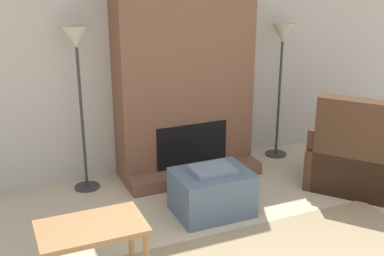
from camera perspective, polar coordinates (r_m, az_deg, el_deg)
wall_back at (r=5.46m, az=-1.94°, el=8.58°), size 7.47×0.06×2.60m
fireplace at (r=5.24m, az=-0.89°, el=7.68°), size 1.51×0.68×2.60m
ottoman at (r=4.61m, az=2.39°, el=-7.54°), size 0.71×0.55×0.47m
armchair at (r=5.36m, az=18.82°, el=-3.55°), size 1.22×1.23×1.03m
side_table at (r=3.59m, az=-11.80°, el=-12.19°), size 0.76×0.47×0.51m
floor_lamp_left at (r=4.88m, az=-13.47°, el=8.54°), size 0.28×0.28×1.71m
floor_lamp_right at (r=5.80m, az=10.64°, el=9.54°), size 0.28×0.28×1.63m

